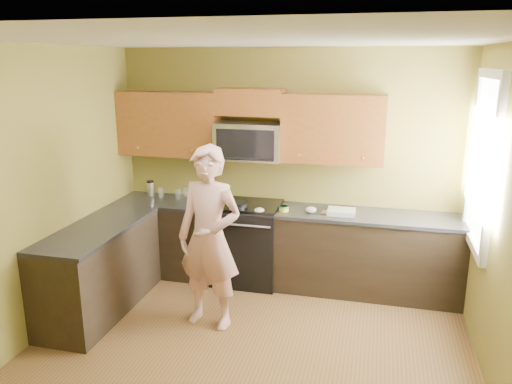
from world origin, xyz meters
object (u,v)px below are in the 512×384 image
(stove, at_px, (247,242))
(microwave, at_px, (250,159))
(woman, at_px, (209,238))
(butter_tub, at_px, (284,211))
(travel_mug, at_px, (151,195))
(frying_pan, at_px, (237,207))

(stove, relative_size, microwave, 1.25)
(microwave, bearing_deg, woman, -94.41)
(microwave, bearing_deg, butter_tub, -25.59)
(butter_tub, relative_size, travel_mug, 0.58)
(stove, distance_m, frying_pan, 0.50)
(woman, bearing_deg, frying_pan, 99.11)
(travel_mug, bearing_deg, butter_tub, -8.56)
(frying_pan, bearing_deg, travel_mug, 168.19)
(butter_tub, bearing_deg, travel_mug, 171.44)
(stove, height_order, butter_tub, butter_tub)
(stove, xyz_separation_m, microwave, (0.00, 0.12, 0.97))
(woman, bearing_deg, stove, 94.76)
(travel_mug, bearing_deg, frying_pan, -14.30)
(butter_tub, bearing_deg, microwave, 154.41)
(stove, xyz_separation_m, frying_pan, (-0.08, -0.14, 0.47))
(travel_mug, bearing_deg, microwave, -2.02)
(frying_pan, xyz_separation_m, butter_tub, (0.53, 0.05, -0.03))
(woman, height_order, frying_pan, woman)
(stove, distance_m, butter_tub, 0.64)
(butter_tub, bearing_deg, stove, 168.55)
(frying_pan, distance_m, travel_mug, 1.25)
(stove, height_order, frying_pan, frying_pan)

